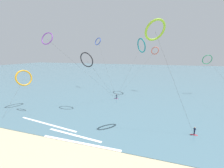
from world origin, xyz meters
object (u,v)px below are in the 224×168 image
object	(u,v)px
kite_coral	(155,51)
kite_violet	(47,39)
kite_cobalt	(98,41)
kite_teal	(141,46)
kite_charcoal	(87,60)
surfer_magenta	(116,97)
kite_lime	(155,30)
kite_amber	(24,78)
kite_emerald	(207,60)
surfer_crimson	(194,131)

from	to	relation	value
kite_coral	kite_violet	bearing A→B (deg)	-109.46
kite_cobalt	kite_teal	bearing A→B (deg)	13.97
kite_charcoal	surfer_magenta	bearing A→B (deg)	-104.32
kite_lime	kite_cobalt	size ratio (longest dim) A/B	0.96
surfer_magenta	kite_charcoal	xyz separation A→B (m)	(-5.65, -10.71, 13.21)
kite_amber	kite_teal	distance (m)	41.46
kite_coral	kite_emerald	bearing A→B (deg)	25.06
kite_teal	kite_violet	bearing A→B (deg)	104.42
kite_emerald	kite_violet	world-z (taller)	kite_violet
surfer_crimson	kite_amber	size ratio (longest dim) A/B	0.15
surfer_magenta	kite_amber	world-z (taller)	kite_amber
kite_violet	kite_lime	bearing A→B (deg)	-3.20
kite_charcoal	kite_cobalt	bearing A→B (deg)	-60.63
kite_emerald	kite_lime	xyz separation A→B (m)	(-19.19, -33.90, 6.56)
kite_amber	kite_lime	bearing A→B (deg)	-78.16
kite_lime	kite_amber	bearing A→B (deg)	-41.33
kite_lime	kite_emerald	bearing A→B (deg)	-157.20
kite_emerald	kite_amber	bearing A→B (deg)	15.36
surfer_magenta	kite_lime	xyz separation A→B (m)	(12.21, -16.99, 19.23)
kite_emerald	kite_cobalt	xyz separation A→B (m)	(-44.49, -1.45, 7.69)
kite_cobalt	kite_violet	bearing A→B (deg)	-64.72
surfer_crimson	kite_violet	size ratio (longest dim) A/B	0.08
surfer_magenta	kite_violet	distance (m)	27.96
kite_emerald	kite_lime	world-z (taller)	kite_lime
kite_lime	surfer_crimson	bearing A→B (deg)	136.47
kite_emerald	kite_charcoal	world-z (taller)	kite_charcoal
kite_coral	kite_violet	world-z (taller)	kite_violet
kite_lime	kite_teal	size ratio (longest dim) A/B	1.02
surfer_crimson	surfer_magenta	xyz separation A→B (m)	(-20.71, 17.86, 0.00)
kite_charcoal	kite_lime	xyz separation A→B (m)	(17.86, -6.28, 6.02)
kite_amber	kite_teal	xyz separation A→B (m)	(31.32, 25.21, 10.14)
kite_lime	kite_teal	world-z (taller)	kite_lime
kite_charcoal	kite_cobalt	size ratio (longest dim) A/B	0.70
kite_violet	kite_teal	bearing A→B (deg)	51.20
kite_lime	kite_teal	distance (m)	28.07
kite_coral	kite_amber	xyz separation A→B (m)	(-36.39, -30.28, -8.26)
surfer_magenta	kite_cobalt	bearing A→B (deg)	-2.65
kite_coral	kite_teal	distance (m)	7.41
kite_emerald	kite_cobalt	bearing A→B (deg)	-12.26
kite_amber	surfer_crimson	bearing A→B (deg)	-78.57
kite_emerald	kite_lime	bearing A→B (deg)	46.35
kite_coral	kite_teal	xyz separation A→B (m)	(-5.07, -5.07, 1.88)
surfer_crimson	kite_lime	xyz separation A→B (m)	(-8.50, 0.87, 19.23)
kite_coral	kite_amber	distance (m)	48.05
kite_amber	kite_teal	bearing A→B (deg)	-35.68
kite_coral	kite_amber	bearing A→B (deg)	-118.98
surfer_crimson	kite_teal	size ratio (longest dim) A/B	0.08
surfer_magenta	kite_teal	distance (m)	21.96
surfer_crimson	kite_emerald	bearing A→B (deg)	-157.55
kite_lime	kite_violet	bearing A→B (deg)	-41.87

